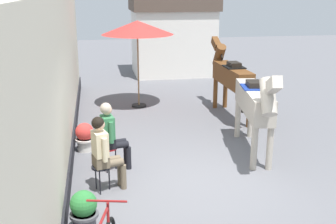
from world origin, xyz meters
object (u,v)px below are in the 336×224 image
Objects in this scene: seated_visitor_far at (111,133)px; flower_planter_near at (84,210)px; seated_visitor_near at (104,150)px; saddled_horse_near at (255,102)px; flower_planter_far at (85,136)px; cafe_parasol at (137,28)px; saddled_horse_far at (231,75)px.

flower_planter_near is at bearing -103.36° from seated_visitor_far.
seated_visitor_near is 0.47× the size of saddled_horse_near.
seated_visitor_far is 1.34m from flower_planter_far.
flower_planter_near is at bearing -102.86° from cafe_parasol.
flower_planter_near and flower_planter_far have the same top height.
flower_planter_near is at bearing -126.46° from saddled_horse_far.
saddled_horse_far reaches higher than flower_planter_far.
flower_planter_near is at bearing -145.08° from saddled_horse_near.
saddled_horse_far is 1.16× the size of cafe_parasol.
seated_visitor_near is 0.90m from seated_visitor_far.
saddled_horse_near reaches higher than seated_visitor_near.
flower_planter_far is (-3.61, 0.80, -0.82)m from saddled_horse_near.
seated_visitor_far is (0.16, 0.89, 0.00)m from seated_visitor_near.
cafe_parasol reaches higher than saddled_horse_near.
flower_planter_far is at bearing 90.55° from flower_planter_near.
flower_planter_near is (-0.51, -2.16, -0.44)m from seated_visitor_far.
saddled_horse_near is (3.06, 0.34, 0.38)m from seated_visitor_far.
seated_visitor_far is at bearing 79.54° from seated_visitor_near.
seated_visitor_near is at bearing -79.41° from flower_planter_far.
flower_planter_near is (-3.57, -2.50, -0.82)m from saddled_horse_near.
cafe_parasol is at bearing 65.43° from flower_planter_far.
saddled_horse_far is at bearing 48.56° from seated_visitor_near.
saddled_horse_near is 4.44m from flower_planter_near.
saddled_horse_near and saddled_horse_far have the same top height.
saddled_horse_near is 3.78m from flower_planter_far.
saddled_horse_far reaches higher than seated_visitor_near.
saddled_horse_near is 2.89m from saddled_horse_far.
seated_visitor_far is at bearing 76.64° from flower_planter_near.
saddled_horse_near is 4.65× the size of flower_planter_near.
seated_visitor_far reaches higher than flower_planter_near.
cafe_parasol reaches higher than saddled_horse_far.
seated_visitor_far is at bearing -137.12° from saddled_horse_far.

